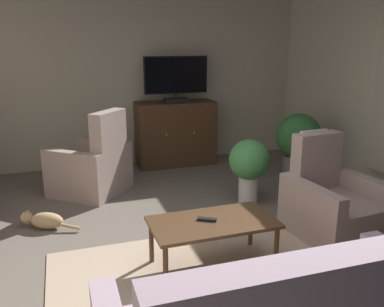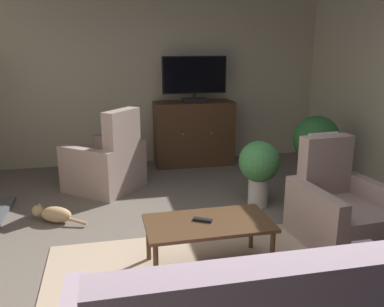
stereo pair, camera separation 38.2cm
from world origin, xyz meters
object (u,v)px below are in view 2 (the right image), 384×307
television (194,78)px  cat (54,214)px  coffee_table (208,226)px  armchair_beside_cabinet (339,211)px  tv_remote (203,220)px  armchair_in_far_corner (107,165)px  tv_cabinet (194,135)px  potted_plant_tall_palm_by_window (259,166)px  potted_plant_small_fern_corner (316,145)px

television → cat: size_ratio=1.65×
television → coffee_table: television is taller
armchair_beside_cabinet → tv_remote: bearing=-171.5°
coffee_table → armchair_in_far_corner: size_ratio=0.94×
television → coffee_table: (-0.58, -3.17, -1.03)m
armchair_in_far_corner → cat: 1.18m
cat → tv_cabinet: bearing=43.0°
coffee_table → armchair_in_far_corner: (-0.85, 2.28, -0.05)m
television → tv_remote: 3.36m
tv_remote → tv_cabinet: bearing=109.6°
television → armchair_beside_cabinet: size_ratio=0.97×
television → cat: television is taller
coffee_table → potted_plant_tall_palm_by_window: (0.97, 1.28, 0.11)m
armchair_beside_cabinet → cat: 3.11m
tv_cabinet → tv_remote: tv_cabinet is taller
potted_plant_small_fern_corner → cat: bearing=-170.7°
coffee_table → tv_remote: tv_remote is taller
television → potted_plant_small_fern_corner: television is taller
tv_remote → armchair_in_far_corner: armchair_in_far_corner is taller
tv_cabinet → coffee_table: (-0.58, -3.23, -0.10)m
television → armchair_beside_cabinet: television is taller
television → potted_plant_small_fern_corner: bearing=-40.9°
tv_remote → potted_plant_tall_palm_by_window: bearing=81.8°
potted_plant_tall_palm_by_window → cat: 2.48m
tv_cabinet → cat: tv_cabinet is taller
coffee_table → potted_plant_small_fern_corner: bearing=42.7°
coffee_table → tv_remote: bearing=156.5°
armchair_beside_cabinet → cat: (-2.91, 1.07, -0.23)m
potted_plant_tall_palm_by_window → tv_cabinet: bearing=101.3°
coffee_table → armchair_beside_cabinet: 1.46m
cat → television: bearing=42.2°
armchair_in_far_corner → coffee_table: bearing=-69.6°
coffee_table → potted_plant_small_fern_corner: size_ratio=1.13×
tv_cabinet → potted_plant_tall_palm_by_window: 1.99m
television → tv_remote: television is taller
coffee_table → cat: 2.00m
coffee_table → armchair_beside_cabinet: (1.44, 0.24, -0.08)m
armchair_beside_cabinet → armchair_in_far_corner: bearing=138.3°
cat → armchair_in_far_corner: bearing=57.4°
tv_cabinet → potted_plant_small_fern_corner: size_ratio=1.30×
coffee_table → cat: (-1.47, 1.31, -0.31)m
coffee_table → armchair_beside_cabinet: armchair_beside_cabinet is taller
armchair_beside_cabinet → potted_plant_small_fern_corner: (0.62, 1.65, 0.25)m
tv_cabinet → television: (-0.00, -0.05, 0.93)m
potted_plant_small_fern_corner → potted_plant_tall_palm_by_window: size_ratio=1.19×
coffee_table → potted_plant_small_fern_corner: 2.80m
television → coffee_table: bearing=-100.3°
armchair_in_far_corner → potted_plant_small_fern_corner: 2.94m
potted_plant_tall_palm_by_window → cat: potted_plant_tall_palm_by_window is taller
armchair_in_far_corner → potted_plant_tall_palm_by_window: size_ratio=1.45×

